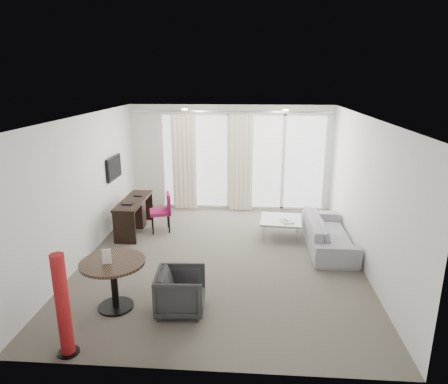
# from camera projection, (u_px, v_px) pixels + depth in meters

# --- Properties ---
(floor) EXTENTS (5.00, 6.00, 0.00)m
(floor) POSITION_uv_depth(u_px,v_px,m) (222.00, 257.00, 7.45)
(floor) COLOR #5C564B
(floor) RESTS_ON ground
(ceiling) EXTENTS (5.00, 6.00, 0.00)m
(ceiling) POSITION_uv_depth(u_px,v_px,m) (221.00, 117.00, 6.73)
(ceiling) COLOR white
(ceiling) RESTS_ON ground
(wall_left) EXTENTS (0.00, 6.00, 2.60)m
(wall_left) POSITION_uv_depth(u_px,v_px,m) (85.00, 188.00, 7.27)
(wall_left) COLOR silver
(wall_left) RESTS_ON ground
(wall_right) EXTENTS (0.00, 6.00, 2.60)m
(wall_right) POSITION_uv_depth(u_px,v_px,m) (365.00, 193.00, 6.92)
(wall_right) COLOR silver
(wall_right) RESTS_ON ground
(wall_front) EXTENTS (5.00, 0.00, 2.60)m
(wall_front) POSITION_uv_depth(u_px,v_px,m) (199.00, 268.00, 4.22)
(wall_front) COLOR silver
(wall_front) RESTS_ON ground
(window_panel) EXTENTS (4.00, 0.02, 2.38)m
(window_panel) POSITION_uv_depth(u_px,v_px,m) (243.00, 162.00, 9.96)
(window_panel) COLOR white
(window_panel) RESTS_ON ground
(window_frame) EXTENTS (4.10, 0.06, 2.44)m
(window_frame) POSITION_uv_depth(u_px,v_px,m) (243.00, 162.00, 9.94)
(window_frame) COLOR white
(window_frame) RESTS_ON ground
(curtain_left) EXTENTS (0.60, 0.20, 2.38)m
(curtain_left) POSITION_uv_depth(u_px,v_px,m) (184.00, 162.00, 9.90)
(curtain_left) COLOR beige
(curtain_left) RESTS_ON ground
(curtain_right) EXTENTS (0.60, 0.20, 2.38)m
(curtain_right) POSITION_uv_depth(u_px,v_px,m) (241.00, 163.00, 9.80)
(curtain_right) COLOR beige
(curtain_right) RESTS_ON ground
(curtain_track) EXTENTS (4.80, 0.04, 0.04)m
(curtain_track) POSITION_uv_depth(u_px,v_px,m) (231.00, 112.00, 9.47)
(curtain_track) COLOR #B2B2B7
(curtain_track) RESTS_ON ceiling
(downlight_a) EXTENTS (0.12, 0.12, 0.02)m
(downlight_a) POSITION_uv_depth(u_px,v_px,m) (185.00, 109.00, 8.33)
(downlight_a) COLOR #FFE0B2
(downlight_a) RESTS_ON ceiling
(downlight_b) EXTENTS (0.12, 0.12, 0.02)m
(downlight_b) POSITION_uv_depth(u_px,v_px,m) (286.00, 110.00, 8.18)
(downlight_b) COLOR #FFE0B2
(downlight_b) RESTS_ON ceiling
(desk) EXTENTS (0.47, 1.51, 0.71)m
(desk) POSITION_uv_depth(u_px,v_px,m) (134.00, 215.00, 8.64)
(desk) COLOR black
(desk) RESTS_ON floor
(tv) EXTENTS (0.05, 0.80, 0.50)m
(tv) POSITION_uv_depth(u_px,v_px,m) (114.00, 168.00, 8.64)
(tv) COLOR black
(tv) RESTS_ON wall_left
(desk_chair) EXTENTS (0.56, 0.54, 0.84)m
(desk_chair) POSITION_uv_depth(u_px,v_px,m) (160.00, 212.00, 8.63)
(desk_chair) COLOR #911449
(desk_chair) RESTS_ON floor
(round_table) EXTENTS (1.14, 1.14, 0.74)m
(round_table) POSITION_uv_depth(u_px,v_px,m) (114.00, 285.00, 5.74)
(round_table) COLOR #38261A
(round_table) RESTS_ON floor
(menu_card) EXTENTS (0.12, 0.05, 0.22)m
(menu_card) POSITION_uv_depth(u_px,v_px,m) (107.00, 265.00, 5.57)
(menu_card) COLOR white
(menu_card) RESTS_ON round_table
(red_lamp) EXTENTS (0.34, 0.34, 1.31)m
(red_lamp) POSITION_uv_depth(u_px,v_px,m) (63.00, 306.00, 4.70)
(red_lamp) COLOR maroon
(red_lamp) RESTS_ON floor
(tub_armchair) EXTENTS (0.72, 0.71, 0.62)m
(tub_armchair) POSITION_uv_depth(u_px,v_px,m) (181.00, 292.00, 5.67)
(tub_armchair) COLOR #29292A
(tub_armchair) RESTS_ON floor
(coffee_table) EXTENTS (0.91, 0.91, 0.38)m
(coffee_table) POSITION_uv_depth(u_px,v_px,m) (281.00, 227.00, 8.42)
(coffee_table) COLOR gray
(coffee_table) RESTS_ON floor
(remote) EXTENTS (0.09, 0.16, 0.02)m
(remote) POSITION_uv_depth(u_px,v_px,m) (286.00, 222.00, 8.24)
(remote) COLOR black
(remote) RESTS_ON coffee_table
(magazine) EXTENTS (0.27, 0.32, 0.02)m
(magazine) POSITION_uv_depth(u_px,v_px,m) (287.00, 222.00, 8.21)
(magazine) COLOR gray
(magazine) RESTS_ON coffee_table
(sofa) EXTENTS (0.80, 2.05, 0.60)m
(sofa) POSITION_uv_depth(u_px,v_px,m) (328.00, 233.00, 7.82)
(sofa) COLOR gray
(sofa) RESTS_ON floor
(terrace_slab) EXTENTS (5.60, 3.00, 0.12)m
(terrace_slab) POSITION_uv_depth(u_px,v_px,m) (244.00, 193.00, 11.76)
(terrace_slab) COLOR #4D4D50
(terrace_slab) RESTS_ON ground
(rattan_chair_a) EXTENTS (0.61, 0.61, 0.72)m
(rattan_chair_a) POSITION_uv_depth(u_px,v_px,m) (268.00, 177.00, 11.94)
(rattan_chair_a) COLOR #503821
(rattan_chair_a) RESTS_ON terrace_slab
(rattan_chair_b) EXTENTS (0.62, 0.62, 0.89)m
(rattan_chair_b) POSITION_uv_depth(u_px,v_px,m) (309.00, 181.00, 11.07)
(rattan_chair_b) COLOR #503821
(rattan_chair_b) RESTS_ON terrace_slab
(rattan_table) EXTENTS (0.60, 0.60, 0.54)m
(rattan_table) POSITION_uv_depth(u_px,v_px,m) (280.00, 191.00, 10.77)
(rattan_table) COLOR #503821
(rattan_table) RESTS_ON terrace_slab
(balustrade) EXTENTS (5.50, 0.06, 1.05)m
(balustrade) POSITION_uv_depth(u_px,v_px,m) (245.00, 164.00, 12.99)
(balustrade) COLOR #B2B2B7
(balustrade) RESTS_ON terrace_slab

